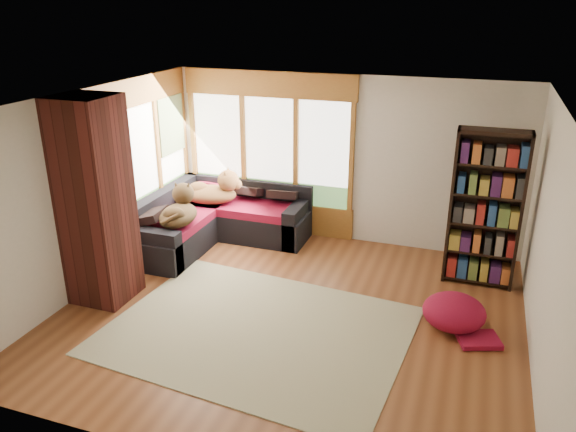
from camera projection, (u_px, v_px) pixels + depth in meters
The scene contains 17 objects.
floor at pixel (290, 313), 6.92m from camera, with size 5.50×5.50×0.00m, color brown.
ceiling at pixel (290, 102), 5.98m from camera, with size 5.50×5.50×0.00m, color white.
wall_back at pixel (342, 160), 8.65m from camera, with size 5.50×0.04×2.60m, color silver.
wall_front at pixel (183, 329), 4.25m from camera, with size 5.50×0.04×2.60m, color silver.
wall_left at pixel (90, 190), 7.29m from camera, with size 0.04×5.00×2.60m, color silver.
wall_right at pixel (549, 248), 5.61m from camera, with size 0.04×5.00×2.60m, color silver.
windows_back at pixel (269, 151), 8.97m from camera, with size 2.82×0.10×1.90m.
windows_left at pixel (143, 163), 8.32m from camera, with size 0.10×2.62×1.90m.
roller_blind at pixel (171, 125), 8.89m from camera, with size 0.03×0.72×0.90m, color #7E9963.
brick_chimney at pixel (96, 202), 6.88m from camera, with size 0.70×0.70×2.60m, color #471914.
sectional_sofa at pixel (208, 223), 8.90m from camera, with size 2.20×2.20×0.80m.
area_rug at pixel (258, 330), 6.57m from camera, with size 3.39×2.59×0.01m, color beige.
bookshelf at pixel (485, 210), 7.31m from camera, with size 0.91×0.30×2.11m.
pouf at pixel (454, 311), 6.57m from camera, with size 0.73×0.73×0.40m, color maroon.
dog_tan at pixel (214, 190), 8.91m from camera, with size 0.97×0.71×0.49m.
dog_brindle at pixel (179, 209), 8.15m from camera, with size 0.67×0.92×0.47m.
throw_pillows at pixel (213, 191), 8.85m from camera, with size 1.98×1.68×0.45m.
Camera 1 is at (1.95, -5.68, 3.65)m, focal length 35.00 mm.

